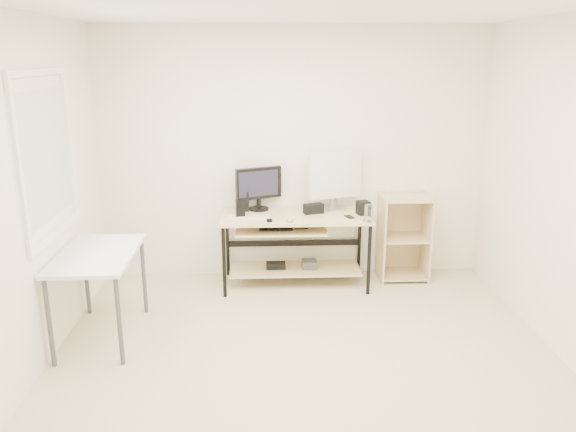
% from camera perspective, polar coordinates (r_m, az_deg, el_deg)
% --- Properties ---
extents(room, '(4.01, 4.01, 2.62)m').
position_cam_1_polar(room, '(3.93, 0.15, 1.62)').
color(room, beige).
rests_on(room, ground).
extents(desk, '(1.50, 0.65, 0.75)m').
position_cam_1_polar(desk, '(5.71, 0.49, -1.92)').
color(desk, '#D7C288').
rests_on(desk, ground).
extents(side_table, '(0.60, 1.00, 0.75)m').
position_cam_1_polar(side_table, '(4.85, -18.77, -4.45)').
color(side_table, white).
rests_on(side_table, ground).
extents(shelf_unit, '(0.50, 0.40, 0.90)m').
position_cam_1_polar(shelf_unit, '(6.06, 11.58, -2.03)').
color(shelf_unit, '#DDC08A').
rests_on(shelf_unit, ground).
extents(black_monitor, '(0.47, 0.23, 0.45)m').
position_cam_1_polar(black_monitor, '(5.77, -3.01, 3.08)').
color(black_monitor, black).
rests_on(black_monitor, desk).
extents(white_imac, '(0.56, 0.22, 0.61)m').
position_cam_1_polar(white_imac, '(5.77, 4.77, 4.00)').
color(white_imac, silver).
rests_on(white_imac, desk).
extents(keyboard, '(0.43, 0.18, 0.01)m').
position_cam_1_polar(keyboard, '(5.56, -3.92, -0.07)').
color(keyboard, white).
rests_on(keyboard, desk).
extents(mouse, '(0.08, 0.11, 0.03)m').
position_cam_1_polar(mouse, '(5.42, 0.14, -0.37)').
color(mouse, '#B9B9BE').
rests_on(mouse, desk).
extents(center_speaker, '(0.22, 0.14, 0.10)m').
position_cam_1_polar(center_speaker, '(5.69, 2.61, 0.76)').
color(center_speaker, black).
rests_on(center_speaker, desk).
extents(speaker_left, '(0.11, 0.11, 0.21)m').
position_cam_1_polar(speaker_left, '(5.79, -4.49, 1.61)').
color(speaker_left, black).
rests_on(speaker_left, desk).
extents(speaker_right, '(0.14, 0.14, 0.14)m').
position_cam_1_polar(speaker_right, '(5.69, 7.64, 0.84)').
color(speaker_right, black).
rests_on(speaker_right, desk).
extents(audio_controller, '(0.10, 0.07, 0.18)m').
position_cam_1_polar(audio_controller, '(5.55, -4.87, 0.76)').
color(audio_controller, black).
rests_on(audio_controller, desk).
extents(volume_puck, '(0.08, 0.08, 0.02)m').
position_cam_1_polar(volume_puck, '(5.41, -1.91, -0.47)').
color(volume_puck, black).
rests_on(volume_puck, desk).
extents(smartphone, '(0.10, 0.13, 0.01)m').
position_cam_1_polar(smartphone, '(5.59, 6.27, -0.09)').
color(smartphone, black).
rests_on(smartphone, desk).
extents(coaster, '(0.10, 0.10, 0.01)m').
position_cam_1_polar(coaster, '(5.47, 8.14, -0.52)').
color(coaster, '#966543').
rests_on(coaster, desk).
extents(drinking_glass, '(0.08, 0.08, 0.16)m').
position_cam_1_polar(drinking_glass, '(5.45, 8.17, 0.32)').
color(drinking_glass, white).
rests_on(drinking_glass, coaster).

